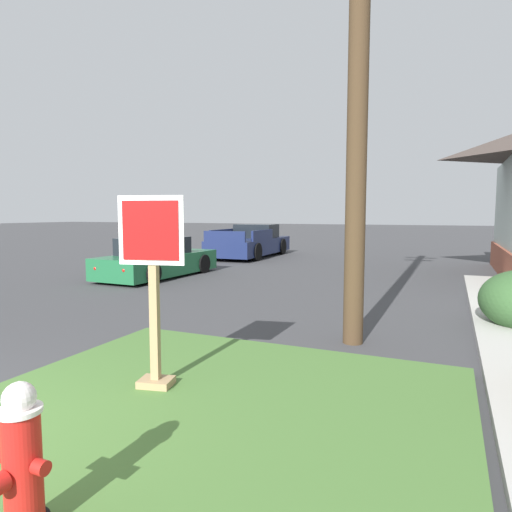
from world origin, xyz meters
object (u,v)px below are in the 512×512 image
(pickup_truck_navy, at_px, (251,243))
(parked_sedan_green, at_px, (157,260))
(fire_hydrant, at_px, (22,463))
(stop_sign, at_px, (154,295))
(utility_pole, at_px, (359,19))
(manhole_cover, at_px, (174,348))

(pickup_truck_navy, bearing_deg, parked_sedan_green, -89.63)
(fire_hydrant, bearing_deg, parked_sedan_green, 122.21)
(stop_sign, height_order, parked_sedan_green, stop_sign)
(fire_hydrant, height_order, utility_pole, utility_pole)
(parked_sedan_green, xyz_separation_m, utility_pole, (7.09, -4.75, 4.23))
(pickup_truck_navy, bearing_deg, fire_hydrant, -70.01)
(fire_hydrant, bearing_deg, manhole_cover, 111.21)
(stop_sign, distance_m, manhole_cover, 1.98)
(stop_sign, distance_m, utility_pole, 4.90)
(stop_sign, xyz_separation_m, utility_pole, (1.61, 2.82, 3.67))
(manhole_cover, relative_size, pickup_truck_navy, 0.13)
(pickup_truck_navy, distance_m, utility_pole, 14.58)
(fire_hydrant, xyz_separation_m, manhole_cover, (-1.42, 3.65, -0.51))
(manhole_cover, bearing_deg, pickup_truck_navy, 109.66)
(stop_sign, xyz_separation_m, pickup_truck_navy, (-5.53, 14.83, -0.48))
(fire_hydrant, height_order, manhole_cover, fire_hydrant)
(fire_hydrant, height_order, parked_sedan_green, parked_sedan_green)
(manhole_cover, bearing_deg, utility_pole, 29.79)
(fire_hydrant, relative_size, stop_sign, 0.44)
(parked_sedan_green, bearing_deg, manhole_cover, -52.24)
(fire_hydrant, bearing_deg, stop_sign, 106.86)
(parked_sedan_green, distance_m, utility_pole, 9.53)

